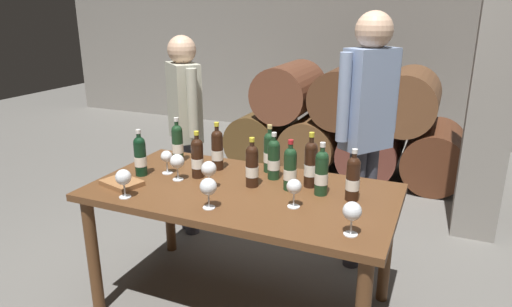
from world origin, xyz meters
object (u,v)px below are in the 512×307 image
at_px(wine_bottle_3, 177,143).
at_px(wine_glass_6, 209,169).
at_px(wine_bottle_1, 311,164).
at_px(wine_glass_0, 177,162).
at_px(wine_glass_5, 167,157).
at_px(sommelier_presenting, 367,120).
at_px(dining_table, 242,204).
at_px(wine_glass_1, 123,178).
at_px(wine_bottle_6, 322,172).
at_px(wine_bottle_7, 290,168).
at_px(wine_bottle_2, 140,156).
at_px(wine_glass_2, 208,187).
at_px(wine_bottle_0, 274,159).
at_px(tasting_notebook, 122,183).
at_px(wine_glass_4, 294,187).
at_px(wine_bottle_8, 252,165).
at_px(wine_bottle_9, 197,157).
at_px(taster_seated_left, 185,119).
at_px(wine_bottle_5, 353,178).
at_px(wine_bottle_10, 270,152).
at_px(wine_glass_3, 352,212).
at_px(wine_bottle_4, 217,149).

relative_size(wine_bottle_3, wine_glass_6, 1.85).
bearing_deg(wine_bottle_1, wine_glass_0, -164.18).
relative_size(wine_glass_5, sommelier_presenting, 0.08).
height_order(dining_table, wine_glass_1, wine_glass_1).
bearing_deg(wine_bottle_6, wine_bottle_7, 179.91).
height_order(wine_bottle_2, wine_glass_2, wine_bottle_2).
height_order(dining_table, wine_bottle_0, wine_bottle_0).
xyz_separation_m(dining_table, tasting_notebook, (-0.65, -0.22, 0.11)).
xyz_separation_m(wine_bottle_1, wine_glass_4, (0.01, -0.30, -0.03)).
xyz_separation_m(dining_table, wine_bottle_2, (-0.65, -0.04, 0.22)).
bearing_deg(wine_glass_0, wine_bottle_8, 10.62).
distance_m(wine_glass_1, sommelier_presenting, 1.54).
relative_size(wine_bottle_6, wine_glass_5, 2.03).
distance_m(wine_bottle_0, wine_bottle_3, 0.69).
xyz_separation_m(wine_bottle_9, wine_glass_1, (-0.20, -0.42, -0.01)).
bearing_deg(taster_seated_left, wine_glass_0, -61.56).
xyz_separation_m(wine_bottle_8, wine_glass_0, (-0.44, -0.08, -0.01)).
bearing_deg(dining_table, wine_bottle_1, 29.50).
relative_size(wine_bottle_5, tasting_notebook, 1.28).
distance_m(wine_bottle_5, wine_bottle_10, 0.61).
distance_m(wine_glass_3, wine_glass_4, 0.38).
height_order(wine_bottle_5, wine_bottle_8, wine_bottle_8).
xyz_separation_m(wine_bottle_4, wine_bottle_8, (0.31, -0.17, -0.01)).
height_order(wine_bottle_9, wine_glass_3, wine_bottle_9).
distance_m(wine_bottle_2, wine_glass_0, 0.25).
bearing_deg(wine_bottle_10, sommelier_presenting, 39.92).
bearing_deg(wine_glass_3, wine_bottle_6, 122.20).
xyz_separation_m(wine_bottle_3, taster_seated_left, (-0.22, 0.45, 0.03)).
distance_m(wine_bottle_0, wine_glass_6, 0.40).
relative_size(wine_glass_1, tasting_notebook, 0.72).
height_order(wine_bottle_7, wine_glass_4, wine_bottle_7).
bearing_deg(dining_table, wine_glass_4, -18.14).
relative_size(wine_bottle_3, tasting_notebook, 1.35).
bearing_deg(wine_glass_2, wine_bottle_0, 73.86).
bearing_deg(wine_bottle_4, wine_glass_2, -66.50).
xyz_separation_m(wine_bottle_7, wine_glass_4, (0.10, -0.22, -0.02)).
bearing_deg(wine_bottle_4, wine_bottle_10, 15.95).
xyz_separation_m(wine_glass_2, tasting_notebook, (-0.61, 0.07, -0.10)).
distance_m(wine_bottle_3, wine_glass_0, 0.34).
height_order(wine_bottle_4, tasting_notebook, wine_bottle_4).
distance_m(wine_bottle_7, wine_glass_3, 0.58).
distance_m(wine_bottle_7, wine_glass_4, 0.24).
xyz_separation_m(wine_glass_0, wine_glass_4, (0.75, -0.09, -0.00)).
bearing_deg(wine_glass_6, wine_bottle_5, 11.68).
xyz_separation_m(wine_glass_1, sommelier_presenting, (1.07, 1.10, 0.17)).
distance_m(wine_bottle_4, wine_bottle_8, 0.36).
xyz_separation_m(wine_bottle_6, wine_glass_2, (-0.47, -0.40, -0.01)).
bearing_deg(wine_bottle_2, wine_bottle_5, 6.16).
xyz_separation_m(wine_bottle_3, wine_bottle_5, (1.18, -0.17, -0.01)).
bearing_deg(wine_glass_3, wine_bottle_7, 137.19).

